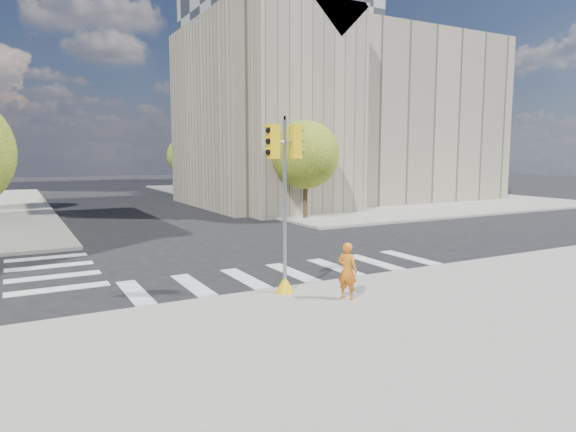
# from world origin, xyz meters

# --- Properties ---
(ground) EXTENTS (160.00, 160.00, 0.00)m
(ground) POSITION_xyz_m (0.00, 0.00, 0.00)
(ground) COLOR black
(ground) RESTS_ON ground
(sidewalk_near) EXTENTS (30.00, 14.00, 0.15)m
(sidewalk_near) POSITION_xyz_m (0.00, -11.00, 0.07)
(sidewalk_near) COLOR gray
(sidewalk_near) RESTS_ON ground
(sidewalk_far_right) EXTENTS (28.00, 40.00, 0.15)m
(sidewalk_far_right) POSITION_xyz_m (20.00, 26.00, 0.07)
(sidewalk_far_right) COLOR gray
(sidewalk_far_right) RESTS_ON ground
(civic_building) EXTENTS (26.00, 16.00, 19.39)m
(civic_building) POSITION_xyz_m (15.59, 19.12, 7.26)
(civic_building) COLOR gray
(civic_building) RESTS_ON ground
(office_tower) EXTENTS (20.00, 18.00, 30.00)m
(office_tower) POSITION_xyz_m (22.00, 42.00, 15.00)
(office_tower) COLOR #9EA0A3
(office_tower) RESTS_ON ground
(tree_re_near) EXTENTS (4.20, 4.20, 6.16)m
(tree_re_near) POSITION_xyz_m (7.50, 10.00, 4.05)
(tree_re_near) COLOR #382616
(tree_re_near) RESTS_ON ground
(tree_re_mid) EXTENTS (4.60, 4.60, 6.66)m
(tree_re_mid) POSITION_xyz_m (7.50, 22.00, 4.35)
(tree_re_mid) COLOR #382616
(tree_re_mid) RESTS_ON ground
(tree_re_far) EXTENTS (4.00, 4.00, 5.88)m
(tree_re_far) POSITION_xyz_m (7.50, 34.00, 3.87)
(tree_re_far) COLOR #382616
(tree_re_far) RESTS_ON ground
(lamp_near) EXTENTS (0.35, 0.18, 8.11)m
(lamp_near) POSITION_xyz_m (8.00, 14.00, 4.58)
(lamp_near) COLOR black
(lamp_near) RESTS_ON sidewalk_far_right
(lamp_far) EXTENTS (0.35, 0.18, 8.11)m
(lamp_far) POSITION_xyz_m (8.00, 28.00, 4.58)
(lamp_far) COLOR black
(lamp_far) RESTS_ON sidewalk_far_right
(traffic_signal) EXTENTS (1.08, 0.56, 5.05)m
(traffic_signal) POSITION_xyz_m (-1.78, -4.63, 2.31)
(traffic_signal) COLOR #E2B50B
(traffic_signal) RESTS_ON sidewalk_near
(photographer) EXTENTS (0.61, 0.69, 1.59)m
(photographer) POSITION_xyz_m (-0.56, -6.01, 0.94)
(photographer) COLOR orange
(photographer) RESTS_ON sidewalk_near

